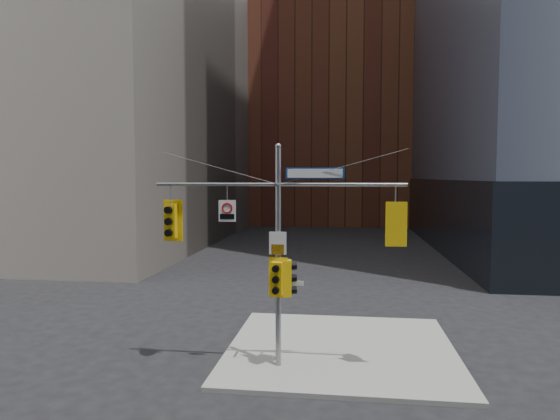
% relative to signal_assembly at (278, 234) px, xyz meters
% --- Properties ---
extents(ground, '(160.00, 160.00, 0.00)m').
position_rel_signal_assembly_xyz_m(ground, '(0.00, -1.99, -4.42)').
color(ground, black).
rests_on(ground, ground).
extents(sidewalk_corner, '(8.00, 8.00, 0.15)m').
position_rel_signal_assembly_xyz_m(sidewalk_corner, '(2.00, 2.01, -4.34)').
color(sidewalk_corner, gray).
rests_on(sidewalk_corner, ground).
extents(brick_midrise, '(26.00, 20.00, 28.00)m').
position_rel_signal_assembly_xyz_m(brick_midrise, '(0.00, 56.01, 9.58)').
color(brick_midrise, brown).
rests_on(brick_midrise, ground).
extents(signal_assembly, '(8.00, 0.80, 7.30)m').
position_rel_signal_assembly_xyz_m(signal_assembly, '(0.00, 0.00, 0.00)').
color(signal_assembly, gray).
rests_on(signal_assembly, ground).
extents(traffic_light_west_arm, '(0.66, 0.53, 1.37)m').
position_rel_signal_assembly_xyz_m(traffic_light_west_arm, '(-3.55, 0.01, 0.38)').
color(traffic_light_west_arm, yellow).
rests_on(traffic_light_west_arm, ground).
extents(traffic_light_east_arm, '(0.65, 0.54, 1.37)m').
position_rel_signal_assembly_xyz_m(traffic_light_east_arm, '(3.64, 0.00, 0.38)').
color(traffic_light_east_arm, yellow).
rests_on(traffic_light_east_arm, ground).
extents(traffic_light_pole_side, '(0.50, 0.42, 1.17)m').
position_rel_signal_assembly_xyz_m(traffic_light_pole_side, '(0.33, 0.02, -1.41)').
color(traffic_light_pole_side, yellow).
rests_on(traffic_light_pole_side, ground).
extents(traffic_light_pole_front, '(0.61, 0.51, 1.28)m').
position_rel_signal_assembly_xyz_m(traffic_light_pole_front, '(0.00, -0.27, -1.37)').
color(traffic_light_pole_front, yellow).
rests_on(traffic_light_pole_front, ground).
extents(street_sign_blade, '(1.82, 0.25, 0.36)m').
position_rel_signal_assembly_xyz_m(street_sign_blade, '(1.16, 0.00, 1.93)').
color(street_sign_blade, navy).
rests_on(street_sign_blade, ground).
extents(regulatory_sign_arm, '(0.56, 0.09, 0.69)m').
position_rel_signal_assembly_xyz_m(regulatory_sign_arm, '(-1.65, -0.02, 0.75)').
color(regulatory_sign_arm, silver).
rests_on(regulatory_sign_arm, ground).
extents(regulatory_sign_pole, '(0.55, 0.04, 0.72)m').
position_rel_signal_assembly_xyz_m(regulatory_sign_pole, '(0.00, -0.11, -0.29)').
color(regulatory_sign_pole, silver).
rests_on(regulatory_sign_pole, ground).
extents(street_blade_ew, '(0.74, 0.06, 0.15)m').
position_rel_signal_assembly_xyz_m(street_blade_ew, '(0.45, 0.01, -1.56)').
color(street_blade_ew, silver).
rests_on(street_blade_ew, ground).
extents(street_blade_ns, '(0.12, 0.68, 0.14)m').
position_rel_signal_assembly_xyz_m(street_blade_ns, '(0.00, 0.46, -1.61)').
color(street_blade_ns, '#145926').
rests_on(street_blade_ns, ground).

